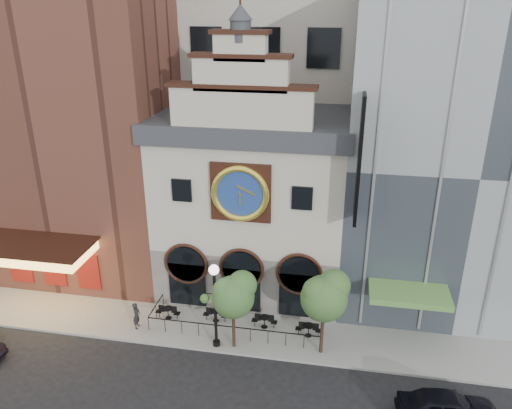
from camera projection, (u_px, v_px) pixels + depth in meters
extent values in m
plane|color=black|center=(228.00, 354.00, 28.82)|extent=(120.00, 120.00, 0.00)
cube|color=gray|center=(238.00, 327.00, 31.06)|extent=(44.00, 5.00, 0.15)
cube|color=#605E5B|center=(254.00, 257.00, 35.27)|extent=(12.00, 8.00, 4.00)
cube|color=beige|center=(253.00, 184.00, 33.16)|extent=(12.00, 8.00, 7.00)
cube|color=#2D3035|center=(253.00, 123.00, 31.60)|extent=(12.60, 8.60, 1.20)
cube|color=black|center=(241.00, 193.00, 29.11)|extent=(3.60, 0.25, 3.60)
cylinder|color=navy|center=(240.00, 194.00, 28.98)|extent=(3.10, 0.12, 3.10)
torus|color=yellow|center=(240.00, 194.00, 28.91)|extent=(3.46, 0.36, 3.46)
cylinder|color=#2D3035|center=(241.00, 31.00, 26.14)|extent=(1.10, 1.10, 1.10)
cone|color=#2D3035|center=(240.00, 12.00, 25.78)|extent=(1.30, 1.30, 0.80)
cube|color=brown|center=(78.00, 96.00, 35.21)|extent=(14.00, 12.00, 25.00)
cube|color=#FFBF59|center=(34.00, 251.00, 31.39)|extent=(7.00, 3.40, 0.70)
cube|color=black|center=(33.00, 244.00, 31.22)|extent=(7.40, 3.80, 0.15)
cube|color=maroon|center=(54.00, 268.00, 33.73)|extent=(5.60, 0.15, 2.60)
cube|color=gray|center=(459.00, 149.00, 31.88)|extent=(14.00, 12.00, 20.00)
cube|color=#609A46|center=(409.00, 294.00, 28.39)|extent=(4.50, 2.40, 0.35)
cube|color=black|center=(359.00, 161.00, 26.19)|extent=(0.18, 1.60, 7.00)
cylinder|color=black|center=(168.00, 308.00, 31.55)|extent=(0.68, 0.68, 0.03)
cylinder|color=black|center=(168.00, 313.00, 31.69)|extent=(0.06, 0.06, 0.72)
cylinder|color=black|center=(215.00, 311.00, 31.28)|extent=(0.68, 0.68, 0.03)
cylinder|color=black|center=(216.00, 316.00, 31.43)|extent=(0.06, 0.06, 0.72)
cylinder|color=black|center=(264.00, 317.00, 30.68)|extent=(0.68, 0.68, 0.03)
cylinder|color=black|center=(264.00, 322.00, 30.82)|extent=(0.06, 0.06, 0.72)
cylinder|color=black|center=(309.00, 326.00, 29.90)|extent=(0.68, 0.68, 0.03)
cylinder|color=black|center=(309.00, 331.00, 30.04)|extent=(0.06, 0.06, 0.72)
imported|color=black|center=(448.00, 407.00, 24.01)|extent=(4.99, 2.48, 1.63)
imported|color=black|center=(137.00, 315.00, 30.63)|extent=(0.46, 0.66, 1.74)
cylinder|color=black|center=(215.00, 310.00, 28.44)|extent=(0.18, 0.18, 4.88)
cylinder|color=black|center=(217.00, 343.00, 29.32)|extent=(0.43, 0.43, 0.29)
sphere|color=white|center=(214.00, 270.00, 27.43)|extent=(0.59, 0.59, 0.59)
sphere|color=#345823|center=(205.00, 299.00, 28.22)|extent=(0.55, 0.55, 0.55)
sphere|color=#345823|center=(225.00, 300.00, 28.10)|extent=(0.55, 0.55, 0.55)
cylinder|color=#382619|center=(234.00, 327.00, 28.79)|extent=(0.19, 0.19, 2.63)
sphere|color=#335D25|center=(233.00, 297.00, 28.00)|extent=(2.44, 2.44, 2.44)
sphere|color=#335D25|center=(242.00, 285.00, 27.93)|extent=(1.69, 1.69, 1.69)
sphere|color=#335D25|center=(226.00, 291.00, 27.72)|extent=(1.50, 1.50, 1.50)
cylinder|color=#382619|center=(322.00, 332.00, 28.27)|extent=(0.20, 0.20, 2.82)
sphere|color=#345C24|center=(324.00, 298.00, 27.43)|extent=(2.62, 2.62, 2.62)
sphere|color=#345C24|center=(334.00, 285.00, 27.35)|extent=(1.81, 1.81, 1.81)
sphere|color=#345C24|center=(317.00, 292.00, 27.12)|extent=(1.61, 1.61, 1.61)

